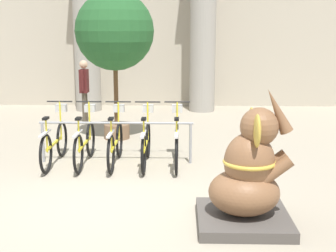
{
  "coord_description": "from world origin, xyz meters",
  "views": [
    {
      "loc": [
        1.09,
        -6.38,
        2.44
      ],
      "look_at": [
        0.89,
        0.51,
        1.0
      ],
      "focal_mm": 50.0,
      "sensor_mm": 36.0,
      "label": 1
    }
  ],
  "objects_px": {
    "bicycle_2": "(116,142)",
    "elephant_statue": "(248,179)",
    "bicycle_3": "(146,142)",
    "potted_tree": "(115,33)",
    "bicycle_0": "(55,142)",
    "bicycle_1": "(85,142)",
    "bicycle_4": "(177,142)",
    "person_pedestrian": "(84,86)"
  },
  "relations": [
    {
      "from": "bicycle_0",
      "to": "bicycle_2",
      "type": "height_order",
      "value": "same"
    },
    {
      "from": "bicycle_4",
      "to": "elephant_statue",
      "type": "relative_size",
      "value": 1.01
    },
    {
      "from": "bicycle_2",
      "to": "elephant_statue",
      "type": "bearing_deg",
      "value": -52.26
    },
    {
      "from": "bicycle_4",
      "to": "person_pedestrian",
      "type": "bearing_deg",
      "value": 122.72
    },
    {
      "from": "bicycle_3",
      "to": "bicycle_4",
      "type": "distance_m",
      "value": 0.56
    },
    {
      "from": "bicycle_2",
      "to": "potted_tree",
      "type": "relative_size",
      "value": 0.55
    },
    {
      "from": "bicycle_2",
      "to": "bicycle_4",
      "type": "bearing_deg",
      "value": 0.65
    },
    {
      "from": "bicycle_1",
      "to": "bicycle_2",
      "type": "xyz_separation_m",
      "value": [
        0.56,
        0.0,
        0.0
      ]
    },
    {
      "from": "potted_tree",
      "to": "elephant_statue",
      "type": "bearing_deg",
      "value": -63.92
    },
    {
      "from": "elephant_statue",
      "to": "person_pedestrian",
      "type": "height_order",
      "value": "elephant_statue"
    },
    {
      "from": "bicycle_1",
      "to": "bicycle_3",
      "type": "distance_m",
      "value": 1.11
    },
    {
      "from": "bicycle_3",
      "to": "potted_tree",
      "type": "bearing_deg",
      "value": 111.64
    },
    {
      "from": "bicycle_3",
      "to": "bicycle_4",
      "type": "bearing_deg",
      "value": 1.69
    },
    {
      "from": "bicycle_0",
      "to": "elephant_statue",
      "type": "distance_m",
      "value": 4.1
    },
    {
      "from": "bicycle_1",
      "to": "person_pedestrian",
      "type": "relative_size",
      "value": 1.09
    },
    {
      "from": "bicycle_0",
      "to": "bicycle_1",
      "type": "xyz_separation_m",
      "value": [
        0.56,
        -0.0,
        0.0
      ]
    },
    {
      "from": "bicycle_3",
      "to": "bicycle_1",
      "type": "bearing_deg",
      "value": 179.87
    },
    {
      "from": "bicycle_0",
      "to": "bicycle_4",
      "type": "xyz_separation_m",
      "value": [
        2.23,
        0.01,
        0.0
      ]
    },
    {
      "from": "bicycle_2",
      "to": "bicycle_0",
      "type": "bearing_deg",
      "value": 179.93
    },
    {
      "from": "bicycle_1",
      "to": "bicycle_4",
      "type": "distance_m",
      "value": 1.67
    },
    {
      "from": "bicycle_4",
      "to": "potted_tree",
      "type": "xyz_separation_m",
      "value": [
        -1.38,
        2.05,
        1.92
      ]
    },
    {
      "from": "bicycle_0",
      "to": "potted_tree",
      "type": "height_order",
      "value": "potted_tree"
    },
    {
      "from": "potted_tree",
      "to": "bicycle_2",
      "type": "bearing_deg",
      "value": -82.79
    },
    {
      "from": "bicycle_0",
      "to": "bicycle_2",
      "type": "distance_m",
      "value": 1.11
    },
    {
      "from": "bicycle_0",
      "to": "elephant_statue",
      "type": "height_order",
      "value": "elephant_statue"
    },
    {
      "from": "bicycle_4",
      "to": "elephant_statue",
      "type": "xyz_separation_m",
      "value": [
        0.92,
        -2.64,
        0.18
      ]
    },
    {
      "from": "bicycle_0",
      "to": "bicycle_1",
      "type": "bearing_deg",
      "value": -0.29
    },
    {
      "from": "bicycle_2",
      "to": "person_pedestrian",
      "type": "distance_m",
      "value": 4.09
    },
    {
      "from": "bicycle_1",
      "to": "bicycle_0",
      "type": "bearing_deg",
      "value": 179.71
    },
    {
      "from": "person_pedestrian",
      "to": "bicycle_4",
      "type": "bearing_deg",
      "value": -57.28
    },
    {
      "from": "bicycle_3",
      "to": "bicycle_0",
      "type": "bearing_deg",
      "value": 179.82
    },
    {
      "from": "bicycle_0",
      "to": "bicycle_3",
      "type": "distance_m",
      "value": 1.67
    },
    {
      "from": "person_pedestrian",
      "to": "elephant_statue",
      "type": "bearing_deg",
      "value": -62.43
    },
    {
      "from": "bicycle_2",
      "to": "potted_tree",
      "type": "height_order",
      "value": "potted_tree"
    },
    {
      "from": "person_pedestrian",
      "to": "potted_tree",
      "type": "xyz_separation_m",
      "value": [
        1.08,
        -1.77,
        1.36
      ]
    },
    {
      "from": "bicycle_0",
      "to": "potted_tree",
      "type": "distance_m",
      "value": 2.94
    },
    {
      "from": "bicycle_1",
      "to": "bicycle_4",
      "type": "bearing_deg",
      "value": 0.48
    },
    {
      "from": "bicycle_2",
      "to": "person_pedestrian",
      "type": "height_order",
      "value": "person_pedestrian"
    },
    {
      "from": "bicycle_2",
      "to": "bicycle_1",
      "type": "bearing_deg",
      "value": -179.86
    },
    {
      "from": "bicycle_2",
      "to": "potted_tree",
      "type": "bearing_deg",
      "value": 97.21
    },
    {
      "from": "elephant_statue",
      "to": "bicycle_0",
      "type": "bearing_deg",
      "value": 140.15
    },
    {
      "from": "bicycle_2",
      "to": "bicycle_4",
      "type": "xyz_separation_m",
      "value": [
        1.11,
        0.01,
        0.0
      ]
    }
  ]
}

